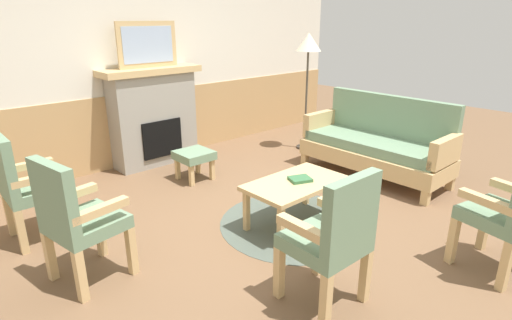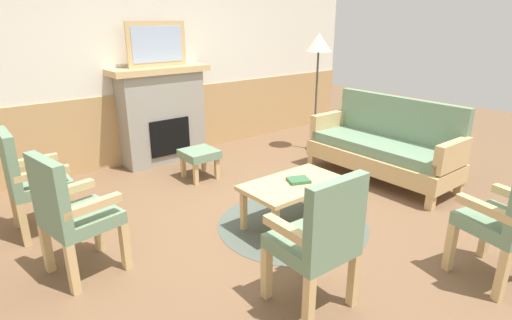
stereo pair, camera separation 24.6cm
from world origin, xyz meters
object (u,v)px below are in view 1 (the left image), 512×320
(framed_picture, at_px, (148,45))
(armchair_near_fireplace, at_px, (76,216))
(fireplace, at_px, (154,116))
(book_on_table, at_px, (300,179))
(coffee_table, at_px, (296,187))
(armchair_front_center, at_px, (333,235))
(couch, at_px, (377,145))
(footstool, at_px, (194,157))
(floor_lamp_by_couch, at_px, (308,50))
(armchair_front_left, at_px, (512,210))
(armchair_by_window_left, at_px, (25,183))

(framed_picture, relative_size, armchair_near_fireplace, 0.82)
(fireplace, xyz_separation_m, book_on_table, (0.12, -2.48, -0.20))
(coffee_table, xyz_separation_m, armchair_front_center, (-0.69, -0.95, 0.15))
(couch, height_order, footstool, couch)
(fireplace, height_order, floor_lamp_by_couch, floor_lamp_by_couch)
(framed_picture, xyz_separation_m, armchair_front_left, (0.67, -4.08, -1.02))
(armchair_by_window_left, bearing_deg, floor_lamp_by_couch, 2.11)
(framed_picture, bearing_deg, armchair_front_center, -100.12)
(book_on_table, xyz_separation_m, armchair_near_fireplace, (-1.87, 0.48, 0.08))
(couch, bearing_deg, footstool, 140.75)
(book_on_table, relative_size, floor_lamp_by_couch, 0.12)
(book_on_table, xyz_separation_m, footstool, (-0.09, 1.62, -0.17))
(fireplace, relative_size, armchair_near_fireplace, 1.33)
(fireplace, relative_size, armchair_by_window_left, 1.33)
(framed_picture, relative_size, armchair_by_window_left, 0.82)
(armchair_by_window_left, distance_m, armchair_front_center, 2.65)
(framed_picture, bearing_deg, armchair_front_left, -80.73)
(book_on_table, height_order, footstool, book_on_table)
(floor_lamp_by_couch, bearing_deg, couch, -99.30)
(couch, bearing_deg, armchair_by_window_left, 161.53)
(floor_lamp_by_couch, bearing_deg, armchair_front_center, -136.27)
(armchair_front_center, relative_size, floor_lamp_by_couch, 0.58)
(armchair_near_fireplace, bearing_deg, armchair_by_window_left, 95.33)
(book_on_table, distance_m, floor_lamp_by_couch, 2.62)
(couch, relative_size, book_on_table, 9.26)
(fireplace, relative_size, floor_lamp_by_couch, 0.77)
(coffee_table, relative_size, book_on_table, 4.94)
(book_on_table, xyz_separation_m, armchair_front_left, (0.54, -1.60, 0.08))
(armchair_front_left, bearing_deg, floor_lamp_by_couch, 67.26)
(fireplace, distance_m, armchair_near_fireplace, 2.66)
(framed_picture, distance_m, armchair_by_window_left, 2.36)
(couch, bearing_deg, armchair_front_center, -154.43)
(coffee_table, xyz_separation_m, armchair_near_fireplace, (-1.83, 0.46, 0.15))
(framed_picture, distance_m, book_on_table, 2.71)
(book_on_table, bearing_deg, armchair_front_center, -128.06)
(fireplace, bearing_deg, armchair_front_center, -100.12)
(footstool, relative_size, armchair_front_center, 0.41)
(armchair_by_window_left, relative_size, armchair_front_center, 1.00)
(framed_picture, relative_size, armchair_front_left, 0.82)
(armchair_near_fireplace, relative_size, armchair_front_left, 1.00)
(framed_picture, xyz_separation_m, armchair_near_fireplace, (-1.75, -2.00, -1.02))
(floor_lamp_by_couch, bearing_deg, framed_picture, 155.03)
(armchair_by_window_left, distance_m, armchair_front_left, 3.92)
(fireplace, xyz_separation_m, armchair_front_center, (-0.61, -3.41, -0.11))
(fireplace, bearing_deg, armchair_near_fireplace, -131.28)
(couch, xyz_separation_m, armchair_near_fireplace, (-3.52, 0.27, 0.14))
(framed_picture, xyz_separation_m, armchair_by_window_left, (-1.84, -1.07, -1.02))
(couch, xyz_separation_m, coffee_table, (-1.69, -0.19, -0.01))
(armchair_near_fireplace, bearing_deg, footstool, 32.56)
(coffee_table, distance_m, armchair_front_center, 1.18)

